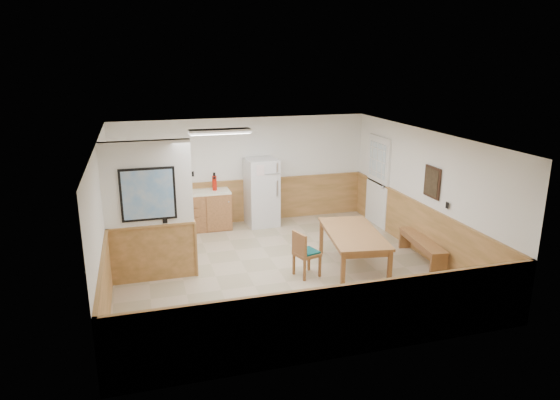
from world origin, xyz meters
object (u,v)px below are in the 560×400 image
object	(u,v)px
dining_table	(353,237)
soap_bottle	(155,190)
dining_chair	(303,251)
fire_extinguisher	(214,183)
dining_bench	(422,244)
refrigerator	(262,192)

from	to	relation	value
dining_table	soap_bottle	world-z (taller)	soap_bottle
dining_chair	fire_extinguisher	size ratio (longest dim) A/B	2.05
dining_bench	soap_bottle	distance (m)	5.79
fire_extinguisher	refrigerator	bearing A→B (deg)	-7.33
refrigerator	fire_extinguisher	size ratio (longest dim) A/B	3.84
dining_table	dining_chair	distance (m)	0.99
dining_table	dining_chair	bearing A→B (deg)	-170.15
dining_bench	soap_bottle	size ratio (longest dim) A/B	7.21
dining_bench	dining_chair	world-z (taller)	dining_chair
refrigerator	dining_chair	distance (m)	3.08
refrigerator	soap_bottle	size ratio (longest dim) A/B	7.38
dining_table	dining_chair	size ratio (longest dim) A/B	2.34
dining_table	fire_extinguisher	xyz separation A→B (m)	(-2.06, 3.12, 0.42)
fire_extinguisher	soap_bottle	size ratio (longest dim) A/B	1.92
dining_bench	dining_table	bearing A→B (deg)	-172.32
dining_bench	soap_bottle	world-z (taller)	soap_bottle
dining_bench	fire_extinguisher	world-z (taller)	fire_extinguisher
fire_extinguisher	soap_bottle	distance (m)	1.33
refrigerator	soap_bottle	bearing A→B (deg)	175.64
dining_table	soap_bottle	distance (m)	4.61
fire_extinguisher	dining_chair	bearing A→B (deg)	-74.58
soap_bottle	fire_extinguisher	bearing A→B (deg)	0.40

